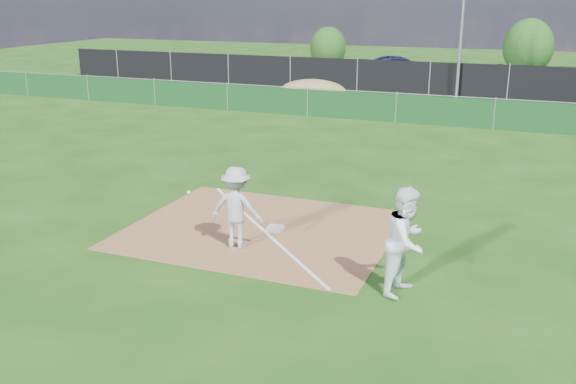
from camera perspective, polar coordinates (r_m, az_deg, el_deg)
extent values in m
plane|color=#1C450E|center=(23.16, 6.79, 3.96)|extent=(90.00, 90.00, 0.00)
cube|color=brown|center=(14.99, -2.34, -3.34)|extent=(6.00, 5.00, 0.02)
cube|color=white|center=(14.99, -2.35, -3.28)|extent=(5.01, 5.01, 0.01)
cube|color=#0F3716|center=(27.81, 9.58, 7.33)|extent=(44.00, 0.05, 1.20)
ellipsoid|color=olive|center=(32.49, 2.23, 8.94)|extent=(3.38, 2.60, 1.17)
cube|color=black|center=(35.54, 12.47, 9.78)|extent=(46.00, 0.04, 1.80)
cube|color=black|center=(40.55, 13.61, 9.31)|extent=(46.00, 9.00, 0.01)
cylinder|color=slate|center=(34.78, 15.23, 14.57)|extent=(0.16, 0.16, 8.00)
cube|color=silver|center=(14.92, -1.16, -3.23)|extent=(0.40, 0.40, 0.08)
imported|color=#B4B4B7|center=(13.72, -4.60, -1.37)|extent=(1.20, 0.76, 1.78)
sphere|color=white|center=(14.35, -8.83, -0.02)|extent=(0.08, 0.08, 0.08)
imported|color=white|center=(11.78, 10.50, -4.29)|extent=(0.97, 1.13, 2.02)
imported|color=#ADAFB5|center=(40.00, 7.22, 10.68)|extent=(4.59, 1.93, 1.55)
imported|color=black|center=(40.72, 9.98, 10.67)|extent=(4.97, 3.20, 1.55)
imported|color=black|center=(40.56, 20.79, 9.58)|extent=(4.52, 2.52, 1.24)
cylinder|color=#382316|center=(46.64, 3.55, 11.26)|extent=(0.24, 0.24, 0.86)
ellipsoid|color=#1C4313|center=(46.54, 3.57, 12.66)|extent=(2.57, 2.57, 2.95)
cylinder|color=#382316|center=(45.50, 20.38, 10.21)|extent=(0.24, 0.24, 1.06)
ellipsoid|color=#1B4814|center=(45.38, 20.57, 11.98)|extent=(3.17, 3.17, 3.65)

